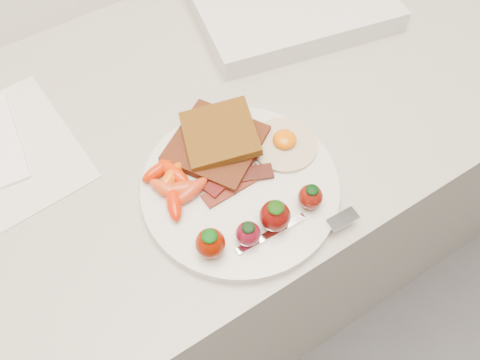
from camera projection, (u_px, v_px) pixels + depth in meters
counter at (197, 242)px, 1.09m from camera, size 2.00×0.60×0.90m
plate at (240, 187)px, 0.64m from camera, size 0.27×0.27×0.02m
toast_lower at (216, 144)px, 0.66m from camera, size 0.16×0.16×0.01m
toast_upper at (220, 134)px, 0.65m from camera, size 0.12×0.12×0.02m
fried_egg at (284, 143)px, 0.66m from camera, size 0.12×0.12×0.02m
bacon_strips at (235, 178)px, 0.63m from camera, size 0.11×0.06×0.01m
baby_carrots at (174, 185)px, 0.62m from camera, size 0.08×0.10×0.02m
strawberries at (259, 223)px, 0.58m from camera, size 0.18×0.05×0.05m
fork at (304, 227)px, 0.60m from camera, size 0.16×0.05×0.00m
paper_sheet at (8, 152)px, 0.68m from camera, size 0.20×0.25×0.00m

